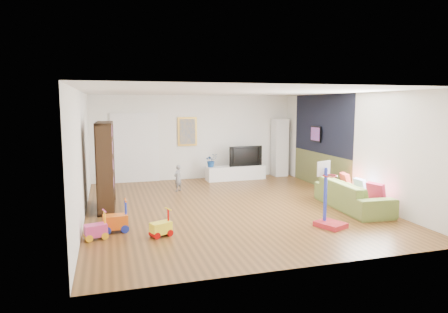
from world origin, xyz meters
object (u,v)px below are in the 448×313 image
object	(u,v)px
sofa	(352,195)
bookshelf	(106,166)
media_console	(236,173)
basketball_hoop	(332,195)

from	to	relation	value
sofa	bookshelf	bearing A→B (deg)	77.19
media_console	basketball_hoop	size ratio (longest dim) A/B	1.46
media_console	bookshelf	distance (m)	4.84
media_console	bookshelf	size ratio (longest dim) A/B	0.95
bookshelf	basketball_hoop	xyz separation A→B (m)	(4.25, -2.70, -0.35)
media_console	bookshelf	world-z (taller)	bookshelf
media_console	bookshelf	bearing A→B (deg)	-149.04
bookshelf	sofa	world-z (taller)	bookshelf
media_console	basketball_hoop	world-z (taller)	basketball_hoop
sofa	media_console	bearing A→B (deg)	22.85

